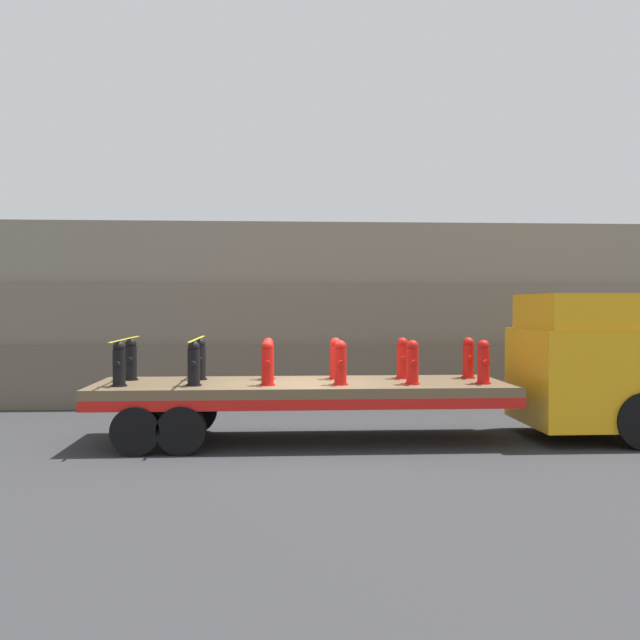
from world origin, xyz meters
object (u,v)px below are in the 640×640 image
(fire_hydrant_red_near_4, at_px, (412,363))
(fire_hydrant_red_far_5, at_px, (468,358))
(truck_cab, at_px, (594,365))
(fire_hydrant_black_near_1, at_px, (194,364))
(fire_hydrant_red_far_3, at_px, (336,359))
(fire_hydrant_red_near_2, at_px, (268,363))
(fire_hydrant_red_near_3, at_px, (340,363))
(fire_hydrant_black_near_0, at_px, (119,364))
(fire_hydrant_red_near_5, at_px, (483,362))
(fire_hydrant_black_far_0, at_px, (131,360))
(fire_hydrant_black_far_1, at_px, (200,359))
(flatbed_trailer, at_px, (278,393))
(fire_hydrant_red_far_2, at_px, (268,359))
(fire_hydrant_red_far_4, at_px, (402,359))

(fire_hydrant_red_near_4, xyz_separation_m, fire_hydrant_red_far_5, (1.40, 1.09, 0.00))
(truck_cab, relative_size, fire_hydrant_red_far_5, 3.43)
(fire_hydrant_black_near_1, height_order, fire_hydrant_red_far_3, same)
(fire_hydrant_red_near_2, height_order, fire_hydrant_red_near_3, same)
(fire_hydrant_black_near_0, bearing_deg, fire_hydrant_red_near_5, 0.00)
(fire_hydrant_black_far_0, bearing_deg, fire_hydrant_black_far_1, 0.00)
(fire_hydrant_black_near_0, bearing_deg, flatbed_trailer, 10.37)
(truck_cab, height_order, fire_hydrant_red_far_3, truck_cab)
(fire_hydrant_black_near_1, distance_m, fire_hydrant_red_far_5, 5.70)
(fire_hydrant_black_far_0, relative_size, fire_hydrant_red_near_4, 1.00)
(fire_hydrant_black_far_0, distance_m, fire_hydrant_black_near_1, 1.78)
(fire_hydrant_red_near_3, bearing_deg, fire_hydrant_red_near_5, 0.00)
(fire_hydrant_black_far_0, bearing_deg, truck_cab, -3.32)
(fire_hydrant_red_near_3, distance_m, fire_hydrant_red_near_4, 1.40)
(truck_cab, distance_m, fire_hydrant_black_near_1, 8.06)
(fire_hydrant_red_near_2, bearing_deg, flatbed_trailer, 70.17)
(truck_cab, relative_size, fire_hydrant_black_far_1, 3.43)
(fire_hydrant_red_near_5, bearing_deg, fire_hydrant_red_far_2, 165.37)
(fire_hydrant_black_far_1, xyz_separation_m, fire_hydrant_red_far_5, (5.59, 0.00, 0.00))
(fire_hydrant_black_far_0, bearing_deg, fire_hydrant_red_far_3, 0.00)
(fire_hydrant_black_far_0, bearing_deg, flatbed_trailer, -10.37)
(fire_hydrant_red_far_4, bearing_deg, truck_cab, -8.09)
(fire_hydrant_red_near_3, bearing_deg, fire_hydrant_red_far_3, 90.00)
(fire_hydrant_black_near_0, height_order, fire_hydrant_red_far_5, same)
(flatbed_trailer, distance_m, fire_hydrant_black_near_0, 3.11)
(fire_hydrant_black_near_0, xyz_separation_m, fire_hydrant_red_far_4, (5.59, 1.09, 0.00))
(fire_hydrant_red_far_5, bearing_deg, fire_hydrant_black_near_0, -171.10)
(fire_hydrant_red_near_2, height_order, fire_hydrant_red_far_2, same)
(fire_hydrant_red_far_3, bearing_deg, fire_hydrant_red_near_4, -38.07)
(fire_hydrant_red_far_5, bearing_deg, fire_hydrant_red_near_2, -165.37)
(truck_cab, distance_m, flatbed_trailer, 6.47)
(truck_cab, height_order, fire_hydrant_black_far_1, truck_cab)
(truck_cab, bearing_deg, fire_hydrant_black_far_0, 176.68)
(fire_hydrant_black_far_0, bearing_deg, fire_hydrant_red_near_4, -11.08)
(fire_hydrant_red_near_3, distance_m, fire_hydrant_red_near_5, 2.80)
(fire_hydrant_red_near_2, bearing_deg, fire_hydrant_black_near_0, 180.00)
(fire_hydrant_red_far_2, relative_size, fire_hydrant_red_near_3, 1.00)
(fire_hydrant_red_near_5, bearing_deg, fire_hydrant_black_near_1, 180.00)
(fire_hydrant_black_far_0, xyz_separation_m, fire_hydrant_red_far_3, (4.19, 0.00, 0.00))
(fire_hydrant_black_near_0, xyz_separation_m, fire_hydrant_red_far_5, (6.99, 1.09, 0.00))
(truck_cab, bearing_deg, fire_hydrant_red_near_5, -167.43)
(fire_hydrant_red_near_2, height_order, fire_hydrant_red_near_5, same)
(fire_hydrant_black_near_1, xyz_separation_m, fire_hydrant_red_far_2, (1.40, 1.09, 0.00))
(fire_hydrant_red_near_5, bearing_deg, flatbed_trailer, 172.20)
(truck_cab, height_order, fire_hydrant_red_near_3, truck_cab)
(fire_hydrant_red_near_3, bearing_deg, fire_hydrant_red_near_4, 0.00)
(fire_hydrant_black_near_1, height_order, fire_hydrant_red_near_4, same)
(fire_hydrant_black_near_0, relative_size, fire_hydrant_red_near_4, 1.00)
(fire_hydrant_black_far_0, xyz_separation_m, fire_hydrant_red_far_2, (2.80, 0.00, 0.00))
(flatbed_trailer, xyz_separation_m, fire_hydrant_red_far_4, (2.60, 0.55, 0.64))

